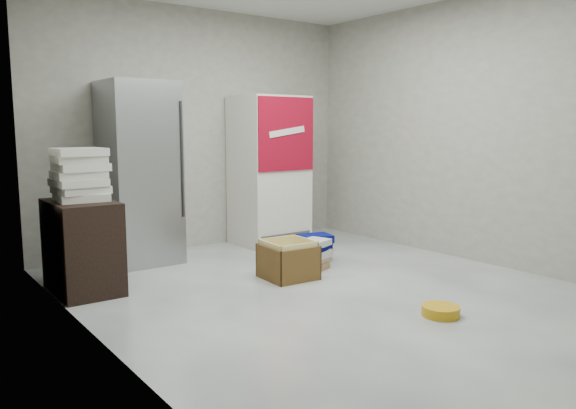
% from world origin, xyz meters
% --- Properties ---
extents(ground, '(5.00, 5.00, 0.00)m').
position_xyz_m(ground, '(0.00, 0.00, 0.00)').
color(ground, silver).
rests_on(ground, ground).
extents(room_shell, '(4.04, 5.04, 2.82)m').
position_xyz_m(room_shell, '(0.00, 0.00, 1.80)').
color(room_shell, '#ABA69A').
rests_on(room_shell, ground).
extents(steel_fridge, '(0.70, 0.72, 1.90)m').
position_xyz_m(steel_fridge, '(-0.90, 2.13, 0.95)').
color(steel_fridge, '#92959A').
rests_on(steel_fridge, ground).
extents(coke_cooler, '(0.80, 0.73, 1.80)m').
position_xyz_m(coke_cooler, '(0.75, 2.12, 0.90)').
color(coke_cooler, silver).
rests_on(coke_cooler, ground).
extents(wood_shelf, '(0.50, 0.80, 0.80)m').
position_xyz_m(wood_shelf, '(-1.73, 1.40, 0.40)').
color(wood_shelf, black).
rests_on(wood_shelf, ground).
extents(supply_box_stack, '(0.44, 0.44, 0.45)m').
position_xyz_m(supply_box_stack, '(-1.72, 1.40, 1.03)').
color(supply_box_stack, silver).
rests_on(supply_box_stack, wood_shelf).
extents(phonebook_stack_main, '(0.39, 0.36, 0.30)m').
position_xyz_m(phonebook_stack_main, '(0.37, 0.79, 0.15)').
color(phonebook_stack_main, olive).
rests_on(phonebook_stack_main, ground).
extents(phonebook_stack_side, '(0.39, 0.34, 0.29)m').
position_xyz_m(phonebook_stack_side, '(0.59, 1.05, 0.15)').
color(phonebook_stack_side, '#C9AF8C').
rests_on(phonebook_stack_side, ground).
extents(cardboard_box, '(0.48, 0.48, 0.37)m').
position_xyz_m(cardboard_box, '(-0.03, 0.67, 0.15)').
color(cardboard_box, gold).
rests_on(cardboard_box, ground).
extents(bucket_lid, '(0.32, 0.32, 0.08)m').
position_xyz_m(bucket_lid, '(0.26, -0.89, 0.04)').
color(bucket_lid, '#CE9611').
rests_on(bucket_lid, ground).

